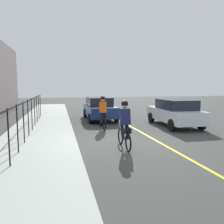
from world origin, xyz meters
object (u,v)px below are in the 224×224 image
at_px(cyclist_lead, 103,113).
at_px(parked_sedan_rear, 99,108).
at_px(cyclist_follow, 125,125).
at_px(patrol_sedan, 175,112).

relative_size(cyclist_lead, parked_sedan_rear, 0.41).
xyz_separation_m(cyclist_follow, parked_sedan_rear, (7.51, -0.37, -0.09)).
relative_size(cyclist_follow, parked_sedan_rear, 0.41).
bearing_deg(cyclist_lead, cyclist_follow, -179.02).
bearing_deg(patrol_sedan, cyclist_follow, 135.27).
height_order(cyclist_lead, cyclist_follow, same).
bearing_deg(patrol_sedan, parked_sedan_rear, 49.91).
distance_m(cyclist_lead, parked_sedan_rear, 3.50).
distance_m(cyclist_lead, patrol_sedan, 4.31).
distance_m(cyclist_follow, parked_sedan_rear, 7.52).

